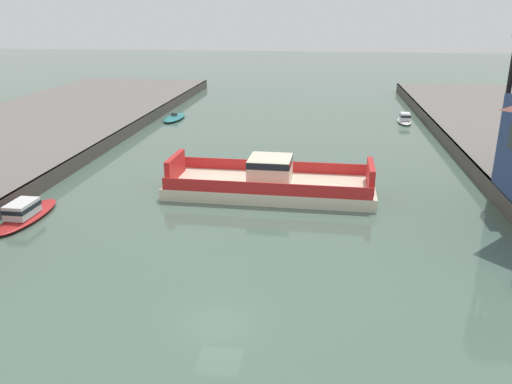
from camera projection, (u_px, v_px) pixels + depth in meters
ground_plane at (218, 323)px, 28.38m from camera, size 400.00×400.00×0.00m
chain_ferry at (270, 183)px, 48.18m from camera, size 19.43×7.62×3.50m
moored_boat_near_right at (174, 117)px, 81.35m from camera, size 2.80×7.52×1.08m
moored_boat_mid_left at (405, 119)px, 78.67m from camera, size 2.05×5.76×1.58m
moored_boat_mid_right at (25, 213)px, 42.19m from camera, size 2.57×8.13×1.69m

